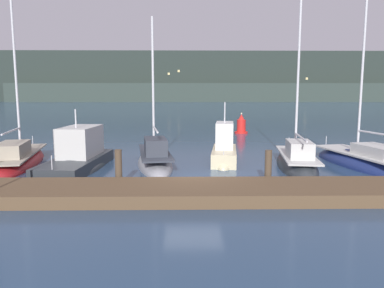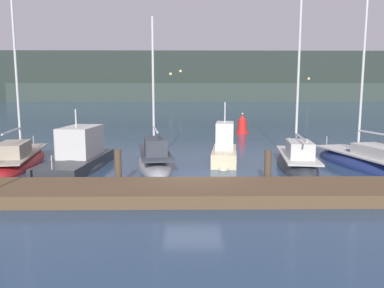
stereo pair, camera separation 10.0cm
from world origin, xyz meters
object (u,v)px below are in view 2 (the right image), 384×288
(sailboat_berth_6, at_px, (365,165))
(channel_buoy, at_px, (242,126))
(motorboat_berth_4, at_px, (224,156))
(sailboat_berth_5, at_px, (297,164))
(sailboat_berth_3, at_px, (155,162))
(sailboat_berth_1, at_px, (18,162))
(motorboat_berth_2, at_px, (78,162))

(sailboat_berth_6, distance_m, channel_buoy, 15.84)
(motorboat_berth_4, relative_size, sailboat_berth_5, 0.43)
(motorboat_berth_4, bearing_deg, sailboat_berth_3, -167.06)
(sailboat_berth_1, xyz_separation_m, motorboat_berth_2, (3.49, -1.19, 0.20))
(sailboat_berth_1, relative_size, motorboat_berth_4, 2.14)
(motorboat_berth_2, xyz_separation_m, sailboat_berth_3, (3.76, 0.84, -0.16))
(sailboat_berth_3, bearing_deg, channel_buoy, 65.52)
(sailboat_berth_3, bearing_deg, sailboat_berth_1, 177.20)
(sailboat_berth_3, height_order, sailboat_berth_5, sailboat_berth_5)
(sailboat_berth_5, bearing_deg, sailboat_berth_1, 176.27)
(motorboat_berth_4, bearing_deg, motorboat_berth_2, -167.26)
(motorboat_berth_2, relative_size, channel_buoy, 3.56)
(sailboat_berth_1, xyz_separation_m, sailboat_berth_5, (14.50, -0.94, 0.00))
(motorboat_berth_4, xyz_separation_m, sailboat_berth_5, (3.54, -1.44, -0.21))
(sailboat_berth_3, bearing_deg, motorboat_berth_4, 12.94)
(sailboat_berth_1, height_order, sailboat_berth_5, sailboat_berth_5)
(motorboat_berth_4, bearing_deg, sailboat_berth_1, -177.40)
(sailboat_berth_3, relative_size, motorboat_berth_4, 1.76)
(motorboat_berth_2, height_order, sailboat_berth_5, sailboat_berth_5)
(motorboat_berth_2, relative_size, motorboat_berth_4, 1.44)
(sailboat_berth_1, xyz_separation_m, sailboat_berth_3, (7.25, -0.35, 0.04))
(channel_buoy, bearing_deg, sailboat_berth_3, -114.48)
(sailboat_berth_6, bearing_deg, sailboat_berth_1, 176.99)
(motorboat_berth_2, bearing_deg, sailboat_berth_3, 12.54)
(sailboat_berth_5, height_order, sailboat_berth_6, sailboat_berth_5)
(sailboat_berth_1, height_order, motorboat_berth_4, sailboat_berth_1)
(motorboat_berth_2, height_order, motorboat_berth_4, motorboat_berth_4)
(sailboat_berth_1, bearing_deg, sailboat_berth_3, -2.80)
(sailboat_berth_1, height_order, sailboat_berth_3, sailboat_berth_1)
(sailboat_berth_1, bearing_deg, channel_buoy, 45.82)
(sailboat_berth_5, relative_size, channel_buoy, 5.70)
(motorboat_berth_2, height_order, channel_buoy, motorboat_berth_2)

